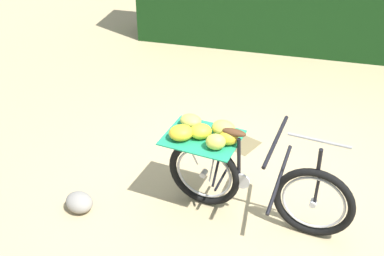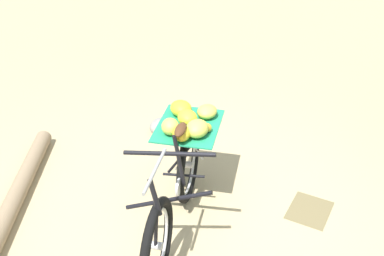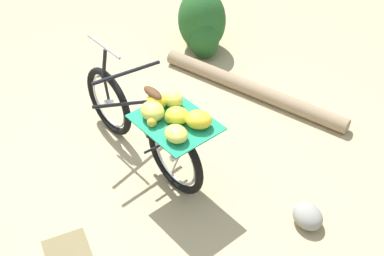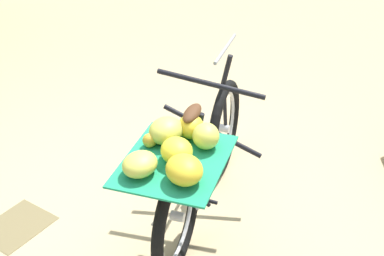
{
  "view_description": "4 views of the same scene",
  "coord_description": "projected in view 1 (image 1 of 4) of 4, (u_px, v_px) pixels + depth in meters",
  "views": [
    {
      "loc": [
        -1.98,
        3.26,
        3.22
      ],
      "look_at": [
        0.32,
        0.51,
        0.93
      ],
      "focal_mm": 45.02,
      "sensor_mm": 36.0,
      "label": 1
    },
    {
      "loc": [
        -2.76,
        -1.3,
        2.83
      ],
      "look_at": [
        0.2,
        0.31,
        0.82
      ],
      "focal_mm": 42.8,
      "sensor_mm": 36.0,
      "label": 2
    },
    {
      "loc": [
        3.34,
        -0.83,
        3.5
      ],
      "look_at": [
        0.43,
        0.48,
        0.79
      ],
      "focal_mm": 48.33,
      "sensor_mm": 36.0,
      "label": 3
    },
    {
      "loc": [
        2.24,
        1.82,
        2.44
      ],
      "look_at": [
        0.19,
        0.43,
        0.94
      ],
      "focal_mm": 50.35,
      "sensor_mm": 36.0,
      "label": 4
    }
  ],
  "objects": [
    {
      "name": "bicycle",
      "position": [
        241.0,
        171.0,
        4.41
      ],
      "size": [
        1.79,
        0.9,
        1.03
      ],
      "rotation": [
        0.0,
        0.0,
        -2.86
      ],
      "color": "black",
      "rests_on": "ground_plane"
    },
    {
      "name": "leaf_litter_patch",
      "position": [
        238.0,
        142.0,
        5.7
      ],
      "size": [
        0.44,
        0.36,
        0.01
      ],
      "primitive_type": "cube",
      "color": "olive",
      "rests_on": "ground_plane"
    },
    {
      "name": "ground_plane",
      "position": [
        248.0,
        194.0,
        4.91
      ],
      "size": [
        60.0,
        60.0,
        0.0
      ],
      "primitive_type": "plane",
      "color": "tan"
    },
    {
      "name": "path_stone",
      "position": [
        79.0,
        202.0,
        4.68
      ],
      "size": [
        0.29,
        0.24,
        0.18
      ],
      "primitive_type": "ellipsoid",
      "color": "gray",
      "rests_on": "ground_plane"
    }
  ]
}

